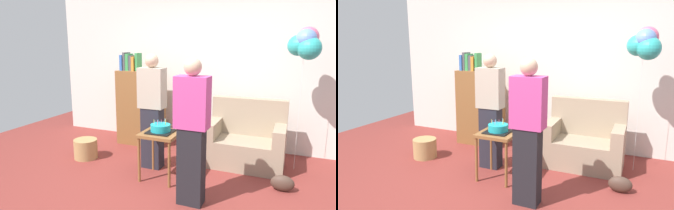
{
  "view_description": "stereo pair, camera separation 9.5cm",
  "coord_description": "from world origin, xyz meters",
  "views": [
    {
      "loc": [
        1.39,
        -3.12,
        1.79
      ],
      "look_at": [
        -0.2,
        0.63,
        0.95
      ],
      "focal_mm": 32.88,
      "sensor_mm": 36.0,
      "label": 1
    },
    {
      "loc": [
        1.47,
        -3.08,
        1.79
      ],
      "look_at": [
        -0.2,
        0.63,
        0.95
      ],
      "focal_mm": 32.88,
      "sensor_mm": 36.0,
      "label": 2
    }
  ],
  "objects": [
    {
      "name": "handbag",
      "position": [
        1.32,
        0.62,
        0.1
      ],
      "size": [
        0.28,
        0.14,
        0.2
      ],
      "primitive_type": "ellipsoid",
      "color": "#473328",
      "rests_on": "ground_plane"
    },
    {
      "name": "ground_plane",
      "position": [
        0.0,
        0.0,
        0.0
      ],
      "size": [
        8.0,
        8.0,
        0.0
      ],
      "primitive_type": "plane",
      "color": "maroon"
    },
    {
      "name": "person_blowing_candles",
      "position": [
        -0.46,
        0.68,
        0.83
      ],
      "size": [
        0.36,
        0.22,
        1.63
      ],
      "rotation": [
        0.0,
        0.0,
        -0.34
      ],
      "color": "#23232D",
      "rests_on": "ground_plane"
    },
    {
      "name": "wall_back",
      "position": [
        0.0,
        2.05,
        1.35
      ],
      "size": [
        6.0,
        0.1,
        2.7
      ],
      "primitive_type": "cube",
      "color": "silver",
      "rests_on": "ground_plane"
    },
    {
      "name": "birthday_cake",
      "position": [
        -0.2,
        0.38,
        0.69
      ],
      "size": [
        0.32,
        0.32,
        0.17
      ],
      "color": "black",
      "rests_on": "side_table"
    },
    {
      "name": "balloon_bunch",
      "position": [
        1.45,
        1.39,
        1.77
      ],
      "size": [
        0.43,
        0.42,
        1.99
      ],
      "color": "silver",
      "rests_on": "ground_plane"
    },
    {
      "name": "side_table",
      "position": [
        -0.2,
        0.38,
        0.54
      ],
      "size": [
        0.48,
        0.48,
        0.64
      ],
      "color": "brown",
      "rests_on": "ground_plane"
    },
    {
      "name": "wicker_basket",
      "position": [
        -1.57,
        0.58,
        0.15
      ],
      "size": [
        0.36,
        0.36,
        0.3
      ],
      "primitive_type": "cylinder",
      "color": "#A88451",
      "rests_on": "ground_plane"
    },
    {
      "name": "couch",
      "position": [
        0.76,
        1.32,
        0.34
      ],
      "size": [
        1.1,
        0.7,
        0.96
      ],
      "color": "gray",
      "rests_on": "ground_plane"
    },
    {
      "name": "person_holding_cake",
      "position": [
        0.38,
        -0.08,
        0.83
      ],
      "size": [
        0.36,
        0.22,
        1.63
      ],
      "rotation": [
        0.0,
        0.0,
        2.8
      ],
      "color": "black",
      "rests_on": "ground_plane"
    },
    {
      "name": "bookshelf",
      "position": [
        -1.11,
        1.56,
        0.68
      ],
      "size": [
        0.8,
        0.36,
        1.61
      ],
      "color": "brown",
      "rests_on": "ground_plane"
    }
  ]
}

